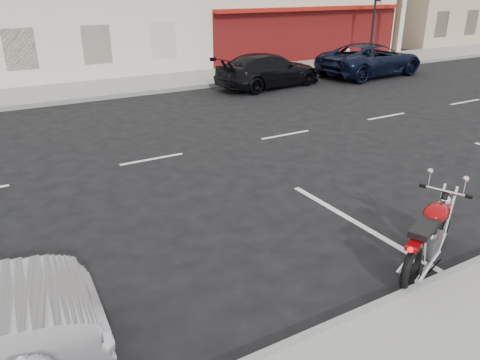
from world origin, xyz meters
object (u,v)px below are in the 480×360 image
object	(u,v)px
motorcycle	(444,218)
suv_far	(371,60)
car_far	(268,70)
traffic_light	(375,14)
fire_hydrant	(348,55)

from	to	relation	value
motorcycle	suv_far	size ratio (longest dim) A/B	0.38
suv_far	car_far	distance (m)	5.55
traffic_light	car_far	size ratio (longest dim) A/B	0.80
traffic_light	suv_far	xyz separation A→B (m)	(-2.67, -2.65, -1.82)
traffic_light	fire_hydrant	size ratio (longest dim) A/B	5.28
fire_hydrant	suv_far	xyz separation A→B (m)	(-1.17, -2.82, 0.21)
motorcycle	suv_far	bearing A→B (deg)	26.95
fire_hydrant	suv_far	size ratio (longest dim) A/B	0.13
fire_hydrant	car_far	bearing A→B (deg)	-158.69
motorcycle	suv_far	world-z (taller)	suv_far
traffic_light	motorcycle	distance (m)	19.56
car_far	fire_hydrant	bearing A→B (deg)	-76.47
suv_far	traffic_light	bearing A→B (deg)	-50.17
traffic_light	suv_far	world-z (taller)	traffic_light
traffic_light	fire_hydrant	world-z (taller)	traffic_light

